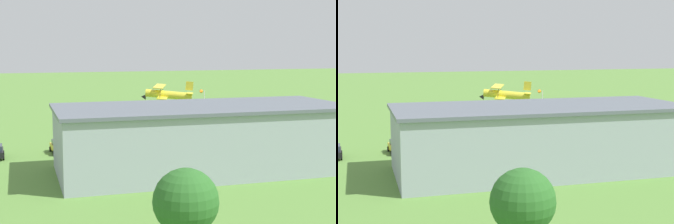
{
  "view_description": "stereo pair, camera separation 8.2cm",
  "coord_description": "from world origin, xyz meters",
  "views": [
    {
      "loc": [
        16.13,
        78.25,
        13.06
      ],
      "look_at": [
        -6.98,
        10.06,
        4.04
      ],
      "focal_mm": 54.86,
      "sensor_mm": 36.0,
      "label": 1
    },
    {
      "loc": [
        16.05,
        78.27,
        13.06
      ],
      "look_at": [
        -6.98,
        10.06,
        4.04
      ],
      "focal_mm": 54.86,
      "sensor_mm": 36.0,
      "label": 2
    }
  ],
  "objects": [
    {
      "name": "tree_at_field_edge",
      "position": [
        6.15,
        51.94,
        4.4
      ],
      "size": [
        3.82,
        3.82,
        6.35
      ],
      "color": "brown",
      "rests_on": "ground_plane"
    },
    {
      "name": "hangar",
      "position": [
        -4.7,
        28.37,
        3.53
      ],
      "size": [
        31.58,
        14.73,
        7.03
      ],
      "color": "#99A3AD",
      "rests_on": "ground_plane"
    },
    {
      "name": "ground_plane",
      "position": [
        0.0,
        0.0,
        0.0
      ],
      "size": [
        400.0,
        400.0,
        0.0
      ],
      "primitive_type": "plane",
      "color": "#568438"
    },
    {
      "name": "biplane",
      "position": [
        -8.22,
        5.83,
        6.2
      ],
      "size": [
        7.9,
        8.78,
        3.75
      ],
      "color": "yellow"
    },
    {
      "name": "person_walking_on_apron",
      "position": [
        -20.7,
        10.38,
        0.77
      ],
      "size": [
        0.54,
        0.54,
        1.55
      ],
      "color": "#33723F",
      "rests_on": "ground_plane"
    },
    {
      "name": "person_near_hangar_door",
      "position": [
        -1.11,
        10.04,
        0.88
      ],
      "size": [
        0.54,
        0.54,
        1.75
      ],
      "color": "#B23333",
      "rests_on": "ground_plane"
    },
    {
      "name": "windsock",
      "position": [
        -16.15,
        -0.0,
        5.44
      ],
      "size": [
        1.37,
        1.41,
        6.19
      ],
      "color": "silver",
      "rests_on": "ground_plane"
    },
    {
      "name": "person_at_fence_line",
      "position": [
        -8.75,
        9.31,
        0.77
      ],
      "size": [
        0.46,
        0.46,
        1.56
      ],
      "color": "navy",
      "rests_on": "ground_plane"
    },
    {
      "name": "car_yellow",
      "position": [
        8.81,
        14.24,
        0.85
      ],
      "size": [
        2.15,
        4.13,
        1.64
      ],
      "color": "gold",
      "rests_on": "ground_plane"
    },
    {
      "name": "car_silver",
      "position": [
        -18.85,
        15.67,
        0.9
      ],
      "size": [
        2.1,
        4.56,
        1.76
      ],
      "color": "#B7B7BC",
      "rests_on": "ground_plane"
    }
  ]
}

